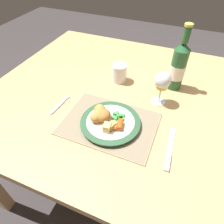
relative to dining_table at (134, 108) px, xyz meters
The scene contains 13 objects.
ground_plane 0.66m from the dining_table, ahead, with size 6.00×6.00×0.00m, color #383333.
dining_table is the anchor object (origin of this frame).
placemat 0.23m from the dining_table, 101.55° to the right, with size 0.37×0.27×0.01m.
dinner_plate 0.24m from the dining_table, 99.16° to the right, with size 0.24×0.24×0.02m.
breaded_croquettes 0.26m from the dining_table, 109.96° to the right, with size 0.10×0.11×0.04m.
green_beans_pile 0.22m from the dining_table, 92.23° to the right, with size 0.06×0.08×0.02m.
glazed_carrots 0.27m from the dining_table, 91.18° to the right, with size 0.07×0.07×0.02m.
fork 0.36m from the dining_table, 145.55° to the right, with size 0.02×0.14×0.01m.
table_knife 0.34m from the dining_table, 50.91° to the right, with size 0.03×0.20×0.01m.
wine_glass 0.22m from the dining_table, ahead, with size 0.07×0.07×0.16m.
bottle 0.28m from the dining_table, 42.57° to the left, with size 0.07×0.07×0.30m.
roast_potatoes 0.29m from the dining_table, 95.41° to the right, with size 0.04×0.05×0.03m.
drinking_cup 0.19m from the dining_table, 142.23° to the left, with size 0.07×0.07×0.09m.
Camera 1 is at (0.18, -0.71, 1.34)m, focal length 32.00 mm.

